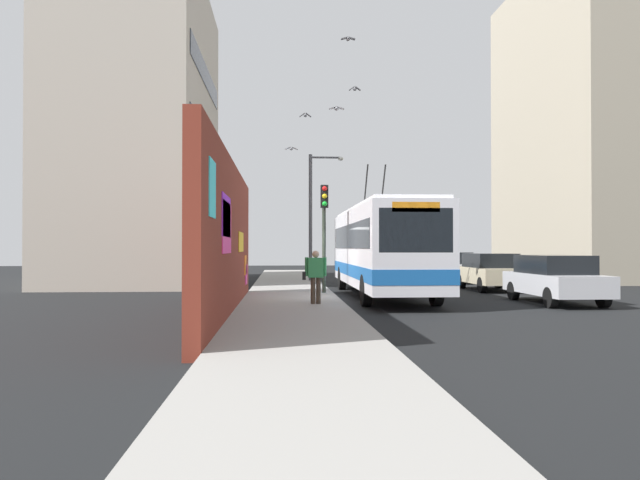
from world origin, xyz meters
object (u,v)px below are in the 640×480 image
Objects in this scene: parked_car_champagne at (490,271)px; parked_car_white at (450,266)px; street_lamp at (314,208)px; pedestrian_at_curb at (315,273)px; city_bus at (381,247)px; traffic_light at (324,220)px; parked_car_silver at (555,278)px.

parked_car_champagne is 6.15m from parked_car_white.
pedestrian_at_curb is at bearing 176.96° from street_lamp.
street_lamp reaches higher than city_bus.
city_bus is 1.79× the size of street_lamp.
city_bus is 2.38m from traffic_light.
parked_car_champagne is at bearing -47.94° from pedestrian_at_curb.
pedestrian_at_curb is at bearing 172.29° from traffic_light.
traffic_light is at bearing 112.01° from parked_car_champagne.
parked_car_silver and parked_car_champagne have the same top height.
street_lamp is (5.43, 7.25, 3.04)m from parked_car_champagne.
traffic_light is (-0.09, 2.15, 1.01)m from city_bus.
city_bus is 2.88× the size of traffic_light.
parked_car_white is 11.89m from traffic_light.
street_lamp reaches higher than traffic_light.
parked_car_white is at bearing -84.34° from street_lamp.
parked_car_champagne is 2.58× the size of pedestrian_at_curb.
pedestrian_at_curb is 0.25× the size of street_lamp.
pedestrian_at_curb is at bearing 132.06° from parked_car_champagne.
parked_car_silver is at bearing 180.00° from parked_car_white.
parked_car_white is 0.74× the size of street_lamp.
parked_car_champagne is 1.02× the size of traffic_light.
parked_car_champagne is at bearing -67.99° from traffic_light.
parked_car_silver is 0.67× the size of street_lamp.
pedestrian_at_curb reaches higher than parked_car_champagne.
parked_car_silver is 13.87m from street_lamp.
street_lamp is at bearing 95.66° from parked_car_white.
traffic_light is (-2.97, 7.35, 2.03)m from parked_car_champagne.
city_bus is at bearing -166.18° from street_lamp.
parked_car_silver is 5.99m from parked_car_champagne.
parked_car_champagne is at bearing 180.00° from parked_car_white.
parked_car_silver is at bearing -81.72° from pedestrian_at_curb.
traffic_light is 8.47m from street_lamp.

